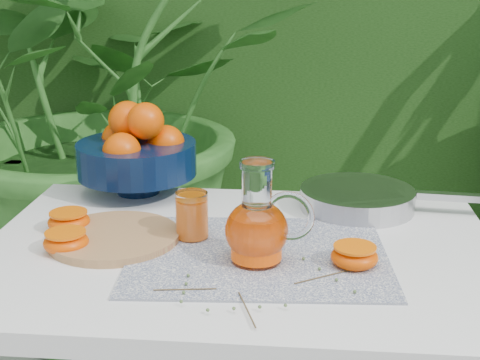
# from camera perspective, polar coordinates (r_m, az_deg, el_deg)

# --- Properties ---
(potted_plant_left) EXTENTS (2.32, 2.32, 1.67)m
(potted_plant_left) POSITION_cam_1_polar(r_m,az_deg,el_deg) (2.41, -11.14, 7.01)
(potted_plant_left) COLOR #2C6322
(potted_plant_left) RESTS_ON ground
(white_table) EXTENTS (1.00, 0.70, 0.75)m
(white_table) POSITION_cam_1_polar(r_m,az_deg,el_deg) (1.33, -0.08, -8.95)
(white_table) COLOR white
(white_table) RESTS_ON ground
(placemat) EXTENTS (0.50, 0.40, 0.00)m
(placemat) POSITION_cam_1_polar(r_m,az_deg,el_deg) (1.26, 1.55, -6.37)
(placemat) COLOR #0C1947
(placemat) RESTS_ON white_table
(cutting_board) EXTENTS (0.33, 0.33, 0.02)m
(cutting_board) POSITION_cam_1_polar(r_m,az_deg,el_deg) (1.35, -10.69, -4.83)
(cutting_board) COLOR #A4834A
(cutting_board) RESTS_ON white_table
(fruit_bowl) EXTENTS (0.34, 0.34, 0.22)m
(fruit_bowl) POSITION_cam_1_polar(r_m,az_deg,el_deg) (1.60, -8.75, 2.47)
(fruit_bowl) COLOR black
(fruit_bowl) RESTS_ON white_table
(juice_pitcher) EXTENTS (0.17, 0.14, 0.19)m
(juice_pitcher) POSITION_cam_1_polar(r_m,az_deg,el_deg) (1.21, 1.53, -4.08)
(juice_pitcher) COLOR white
(juice_pitcher) RESTS_ON white_table
(juice_tumbler) EXTENTS (0.07, 0.07, 0.09)m
(juice_tumbler) POSITION_cam_1_polar(r_m,az_deg,el_deg) (1.32, -4.11, -3.12)
(juice_tumbler) COLOR white
(juice_tumbler) RESTS_ON white_table
(saute_pan) EXTENTS (0.46, 0.28, 0.05)m
(saute_pan) POSITION_cam_1_polar(r_m,az_deg,el_deg) (1.52, 10.12, -1.49)
(saute_pan) COLOR #A9AAAE
(saute_pan) RESTS_ON white_table
(orange_halves) EXTENTS (0.66, 0.22, 0.04)m
(orange_halves) POSITION_cam_1_polar(r_m,az_deg,el_deg) (1.29, -7.07, -5.00)
(orange_halves) COLOR #F25802
(orange_halves) RESTS_ON white_table
(thyme_sprigs) EXTENTS (0.35, 0.25, 0.01)m
(thyme_sprigs) POSITION_cam_1_polar(r_m,az_deg,el_deg) (1.12, 1.51, -9.33)
(thyme_sprigs) COLOR #503E24
(thyme_sprigs) RESTS_ON white_table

